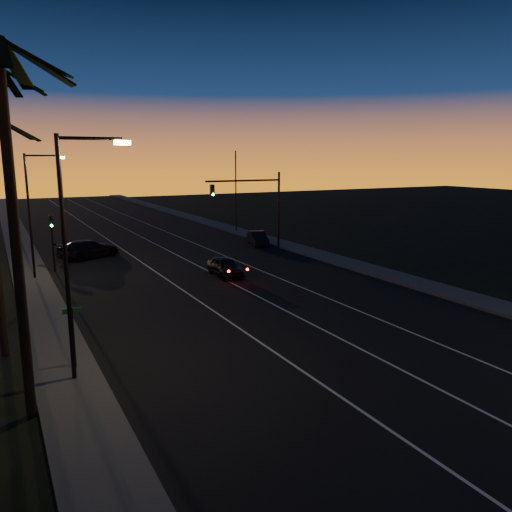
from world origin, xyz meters
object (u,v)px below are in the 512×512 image
signal_mast (255,198)px  cross_car (89,249)px  lead_car (225,267)px  right_car (258,238)px

signal_mast → cross_car: 14.68m
lead_car → cross_car: 13.40m
signal_mast → lead_car: bearing=-130.9°
right_car → cross_car: (-15.38, 1.04, 0.11)m
right_car → cross_car: size_ratio=0.74×
lead_car → signal_mast: bearing=49.1°
right_car → lead_car: bearing=-128.3°
signal_mast → cross_car: signal_mast is taller
lead_car → right_car: lead_car is taller
right_car → cross_car: bearing=176.1°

